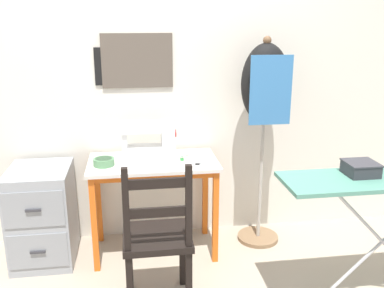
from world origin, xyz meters
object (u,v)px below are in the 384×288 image
(sewing_machine, at_px, (151,141))
(thread_spool_near_machine, at_px, (182,159))
(scissors, at_px, (201,163))
(storage_box, at_px, (361,168))
(wooden_chair, at_px, (157,239))
(dress_form, at_px, (265,94))
(fabric_bowl, at_px, (104,162))
(filing_cabinet, at_px, (43,215))
(thread_spool_mid_table, at_px, (187,156))

(sewing_machine, distance_m, thread_spool_near_machine, 0.27)
(scissors, distance_m, storage_box, 1.05)
(sewing_machine, relative_size, wooden_chair, 0.41)
(sewing_machine, height_order, dress_form, dress_form)
(fabric_bowl, height_order, wooden_chair, wooden_chair)
(wooden_chair, height_order, dress_form, dress_form)
(sewing_machine, distance_m, wooden_chair, 0.84)
(storage_box, bearing_deg, sewing_machine, 145.04)
(wooden_chair, xyz_separation_m, storage_box, (1.19, -0.08, 0.41))
(sewing_machine, xyz_separation_m, storage_box, (1.17, -0.82, 0.02))
(thread_spool_near_machine, height_order, filing_cabinet, thread_spool_near_machine)
(sewing_machine, bearing_deg, thread_spool_near_machine, -30.87)
(thread_spool_near_machine, xyz_separation_m, dress_form, (0.62, 0.08, 0.44))
(scissors, relative_size, thread_spool_near_machine, 4.13)
(sewing_machine, xyz_separation_m, dress_form, (0.83, -0.04, 0.33))
(wooden_chair, bearing_deg, thread_spool_near_machine, 70.04)
(filing_cabinet, relative_size, storage_box, 3.81)
(sewing_machine, height_order, fabric_bowl, sewing_machine)
(filing_cabinet, bearing_deg, scissors, -6.06)
(thread_spool_mid_table, bearing_deg, thread_spool_near_machine, -137.52)
(dress_form, bearing_deg, scissors, -161.79)
(fabric_bowl, xyz_separation_m, filing_cabinet, (-0.46, 0.06, -0.40))
(thread_spool_near_machine, bearing_deg, wooden_chair, -109.96)
(scissors, bearing_deg, thread_spool_mid_table, 123.44)
(dress_form, height_order, storage_box, dress_form)
(fabric_bowl, xyz_separation_m, dress_form, (1.16, 0.11, 0.42))
(filing_cabinet, relative_size, dress_form, 0.44)
(fabric_bowl, height_order, storage_box, storage_box)
(thread_spool_mid_table, relative_size, filing_cabinet, 0.05)
(scissors, distance_m, thread_spool_mid_table, 0.14)
(thread_spool_mid_table, relative_size, dress_form, 0.02)
(sewing_machine, xyz_separation_m, thread_spool_near_machine, (0.21, -0.13, -0.11))
(thread_spool_near_machine, relative_size, dress_form, 0.02)
(filing_cabinet, xyz_separation_m, dress_form, (1.62, 0.04, 0.82))
(sewing_machine, xyz_separation_m, wooden_chair, (-0.01, -0.74, -0.39))
(thread_spool_near_machine, relative_size, filing_cabinet, 0.05)
(sewing_machine, distance_m, filing_cabinet, 0.94)
(filing_cabinet, bearing_deg, wooden_chair, -40.11)
(thread_spool_mid_table, bearing_deg, filing_cabinet, -179.98)
(scissors, xyz_separation_m, storage_box, (0.84, -0.62, 0.14))
(fabric_bowl, relative_size, thread_spool_mid_table, 4.22)
(fabric_bowl, relative_size, thread_spool_near_machine, 4.42)
(fabric_bowl, xyz_separation_m, thread_spool_mid_table, (0.59, 0.06, -0.01))
(scissors, xyz_separation_m, filing_cabinet, (-1.13, 0.12, -0.37))
(sewing_machine, distance_m, dress_form, 0.89)
(thread_spool_mid_table, bearing_deg, scissors, -56.56)
(filing_cabinet, bearing_deg, thread_spool_mid_table, 0.02)
(thread_spool_near_machine, distance_m, thread_spool_mid_table, 0.06)
(scissors, height_order, dress_form, dress_form)
(scissors, bearing_deg, wooden_chair, -122.94)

